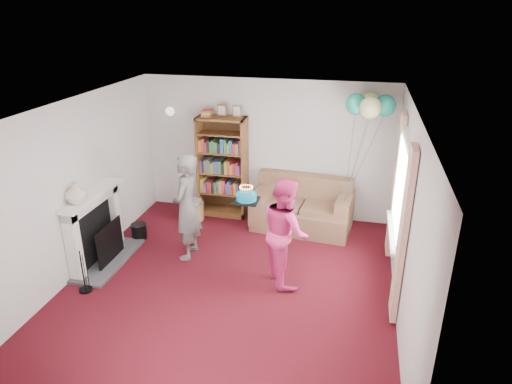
% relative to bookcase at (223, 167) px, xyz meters
% --- Properties ---
extents(ground, '(5.00, 5.00, 0.00)m').
position_rel_bookcase_xyz_m(ground, '(0.76, -2.30, -0.91)').
color(ground, '#36080B').
rests_on(ground, ground).
extents(wall_back, '(4.50, 0.02, 2.50)m').
position_rel_bookcase_xyz_m(wall_back, '(0.76, 0.21, 0.34)').
color(wall_back, silver).
rests_on(wall_back, ground).
extents(wall_left, '(0.02, 5.00, 2.50)m').
position_rel_bookcase_xyz_m(wall_left, '(-1.50, -2.30, 0.34)').
color(wall_left, silver).
rests_on(wall_left, ground).
extents(wall_right, '(0.02, 5.00, 2.50)m').
position_rel_bookcase_xyz_m(wall_right, '(3.02, -2.30, 0.34)').
color(wall_right, silver).
rests_on(wall_right, ground).
extents(ceiling, '(4.50, 5.00, 0.01)m').
position_rel_bookcase_xyz_m(ceiling, '(0.76, -2.30, 1.60)').
color(ceiling, white).
rests_on(ceiling, wall_back).
extents(fireplace, '(0.55, 1.80, 1.12)m').
position_rel_bookcase_xyz_m(fireplace, '(-1.32, -2.11, -0.40)').
color(fireplace, '#3F3F42').
rests_on(fireplace, ground).
extents(window_bay, '(0.14, 2.02, 2.20)m').
position_rel_bookcase_xyz_m(window_bay, '(2.97, -1.70, 0.30)').
color(window_bay, white).
rests_on(window_bay, ground).
extents(wall_sconce, '(0.16, 0.23, 0.16)m').
position_rel_bookcase_xyz_m(wall_sconce, '(-0.99, 0.06, 0.97)').
color(wall_sconce, gold).
rests_on(wall_sconce, ground).
extents(bookcase, '(0.87, 0.42, 2.05)m').
position_rel_bookcase_xyz_m(bookcase, '(0.00, 0.00, 0.00)').
color(bookcase, '#472B14').
rests_on(bookcase, ground).
extents(sofa, '(1.67, 0.89, 0.89)m').
position_rel_bookcase_xyz_m(sofa, '(1.52, -0.23, -0.57)').
color(sofa, brown).
rests_on(sofa, ground).
extents(wicker_basket, '(0.43, 0.43, 0.39)m').
position_rel_bookcase_xyz_m(wicker_basket, '(-0.49, -0.40, -0.73)').
color(wicker_basket, '#A07C4A').
rests_on(wicker_basket, ground).
extents(person_striped, '(0.42, 0.62, 1.66)m').
position_rel_bookcase_xyz_m(person_striped, '(-0.08, -1.65, -0.08)').
color(person_striped, black).
rests_on(person_striped, ground).
extents(person_magenta, '(0.88, 0.94, 1.55)m').
position_rel_bookcase_xyz_m(person_magenta, '(1.49, -1.98, -0.13)').
color(person_magenta, '#D52A6C').
rests_on(person_magenta, ground).
extents(birthday_cake, '(0.34, 0.34, 0.22)m').
position_rel_bookcase_xyz_m(birthday_cake, '(0.90, -1.83, 0.27)').
color(birthday_cake, black).
rests_on(birthday_cake, ground).
extents(balloons, '(0.77, 0.77, 1.73)m').
position_rel_bookcase_xyz_m(balloons, '(2.50, -0.25, 1.31)').
color(balloons, '#3F3F3F').
rests_on(balloons, ground).
extents(mantel_vase, '(0.36, 0.36, 0.31)m').
position_rel_bookcase_xyz_m(mantel_vase, '(-1.36, -2.45, 0.37)').
color(mantel_vase, beige).
rests_on(mantel_vase, fireplace).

